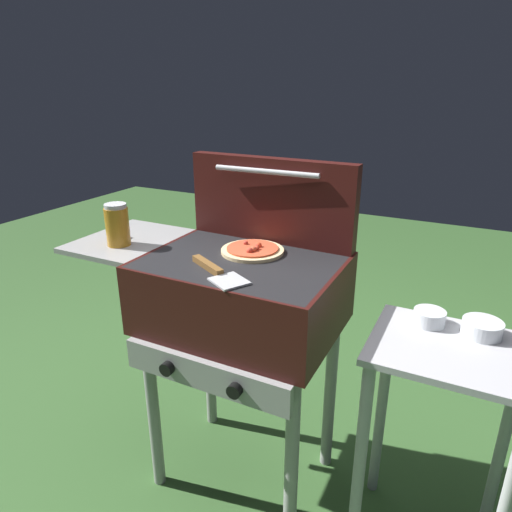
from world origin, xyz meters
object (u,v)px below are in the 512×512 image
sauce_jar (117,225)px  topping_bowl_near (482,329)px  pizza_pepperoni (253,250)px  spatula (216,271)px  prep_table (441,410)px  topping_bowl_far (429,318)px  grill (239,299)px

sauce_jar → topping_bowl_near: bearing=8.5°
pizza_pepperoni → spatula: 0.21m
sauce_jar → topping_bowl_near: 1.22m
sauce_jar → prep_table: bearing=3.6°
sauce_jar → topping_bowl_far: 1.08m
pizza_pepperoni → prep_table: pizza_pepperoni is taller
grill → topping_bowl_far: bearing=10.3°
spatula → topping_bowl_far: spatula is taller
spatula → topping_bowl_near: size_ratio=2.27×
spatula → prep_table: bearing=12.0°
topping_bowl_far → sauce_jar: bearing=-170.4°
sauce_jar → prep_table: size_ratio=0.20×
spatula → prep_table: (0.67, 0.14, -0.37)m
sauce_jar → pizza_pepperoni: bearing=17.2°
prep_table → topping_bowl_far: topping_bowl_far is taller
grill → pizza_pepperoni: size_ratio=4.48×
grill → topping_bowl_near: size_ratio=8.53×
pizza_pepperoni → topping_bowl_near: pizza_pepperoni is taller
spatula → topping_bowl_far: (0.60, 0.25, -0.13)m
pizza_pepperoni → spatula: size_ratio=0.84×
pizza_pepperoni → sauce_jar: size_ratio=1.43×
grill → topping_bowl_near: (0.74, 0.11, 0.02)m
grill → topping_bowl_near: grill is taller
grill → prep_table: grill is taller
prep_table → topping_bowl_far: (-0.08, 0.10, 0.24)m
spatula → prep_table: spatula is taller
topping_bowl_near → sauce_jar: bearing=-171.5°
pizza_pepperoni → sauce_jar: bearing=-162.8°
pizza_pepperoni → spatula: (-0.01, -0.21, -0.00)m
grill → topping_bowl_near: bearing=8.4°
sauce_jar → spatula: size_ratio=0.59×
pizza_pepperoni → prep_table: size_ratio=0.28×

